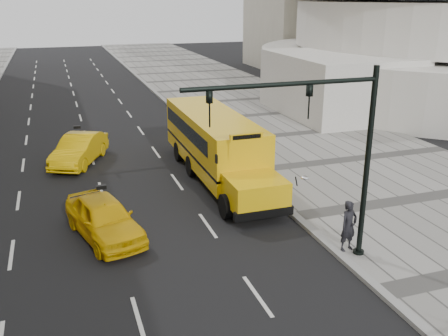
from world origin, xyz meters
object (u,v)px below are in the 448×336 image
object	(u,v)px
school_bus	(215,141)
pedestrian	(349,226)
taxi_far	(79,149)
traffic_signal	(330,144)
taxi_near	(104,218)

from	to	relation	value
school_bus	pedestrian	size ratio (longest dim) A/B	6.52
school_bus	taxi_far	xyz separation A→B (m)	(-6.15, 4.01, -1.01)
taxi_far	traffic_signal	distance (m)	15.31
taxi_far	pedestrian	size ratio (longest dim) A/B	2.60
taxi_near	taxi_far	bearing A→B (deg)	76.81
school_bus	taxi_far	world-z (taller)	school_bus
taxi_far	traffic_signal	bearing A→B (deg)	-37.82
school_bus	traffic_signal	distance (m)	9.59
traffic_signal	taxi_far	bearing A→B (deg)	117.23
school_bus	pedestrian	bearing A→B (deg)	-78.24
school_bus	traffic_signal	world-z (taller)	traffic_signal
pedestrian	traffic_signal	bearing A→B (deg)	-175.42
school_bus	taxi_near	bearing A→B (deg)	-139.20
traffic_signal	taxi_near	bearing A→B (deg)	146.83
school_bus	traffic_signal	xyz separation A→B (m)	(0.69, -9.27, 2.33)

